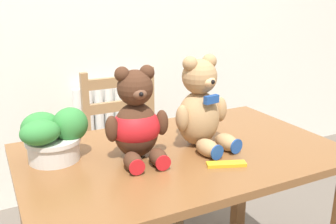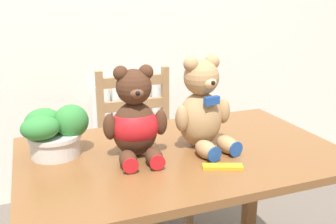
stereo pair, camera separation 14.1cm
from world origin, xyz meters
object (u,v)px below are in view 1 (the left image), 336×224
(teddy_bear_left, at_px, (137,122))
(potted_plant, at_px, (53,136))
(teddy_bear_right, at_px, (201,108))
(chocolate_bar, at_px, (226,164))
(wooden_chair_behind, at_px, (129,153))

(teddy_bear_left, height_order, potted_plant, teddy_bear_left)
(teddy_bear_right, height_order, chocolate_bar, teddy_bear_right)
(wooden_chair_behind, xyz_separation_m, potted_plant, (-0.51, -0.60, 0.40))
(teddy_bear_left, xyz_separation_m, potted_plant, (-0.28, 0.11, -0.04))
(teddy_bear_left, relative_size, chocolate_bar, 2.45)
(teddy_bear_right, distance_m, chocolate_bar, 0.26)
(teddy_bear_right, height_order, potted_plant, teddy_bear_right)
(wooden_chair_behind, relative_size, teddy_bear_left, 2.70)
(teddy_bear_left, distance_m, chocolate_bar, 0.35)
(teddy_bear_right, distance_m, potted_plant, 0.56)
(teddy_bear_left, xyz_separation_m, teddy_bear_right, (0.27, -0.00, 0.02))
(wooden_chair_behind, height_order, chocolate_bar, wooden_chair_behind)
(wooden_chair_behind, height_order, teddy_bear_right, teddy_bear_right)
(teddy_bear_left, relative_size, teddy_bear_right, 0.95)
(potted_plant, bearing_deg, teddy_bear_left, -21.67)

